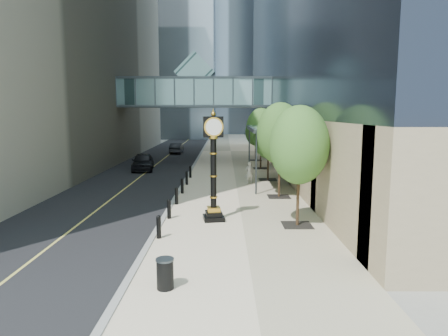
{
  "coord_description": "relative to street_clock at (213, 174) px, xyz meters",
  "views": [
    {
      "loc": [
        0.11,
        -15.54,
        5.43
      ],
      "look_at": [
        0.09,
        4.64,
        2.6
      ],
      "focal_mm": 32.0,
      "sensor_mm": 36.0,
      "label": 1
    }
  ],
  "objects": [
    {
      "name": "ground",
      "position": [
        0.43,
        -3.92,
        -2.4
      ],
      "size": [
        320.0,
        320.0,
        0.0
      ],
      "primitive_type": "plane",
      "color": "gray",
      "rests_on": "ground"
    },
    {
      "name": "road",
      "position": [
        -6.57,
        36.08,
        -2.39
      ],
      "size": [
        8.0,
        180.0,
        0.02
      ],
      "primitive_type": "cube",
      "color": "black",
      "rests_on": "ground"
    },
    {
      "name": "sidewalk",
      "position": [
        1.43,
        36.08,
        -2.37
      ],
      "size": [
        8.0,
        180.0,
        0.06
      ],
      "primitive_type": "cube",
      "color": "beige",
      "rests_on": "ground"
    },
    {
      "name": "curb",
      "position": [
        -2.57,
        36.08,
        -2.36
      ],
      "size": [
        0.25,
        180.0,
        0.07
      ],
      "primitive_type": "cube",
      "color": "gray",
      "rests_on": "ground"
    },
    {
      "name": "distant_tower_c",
      "position": [
        -5.57,
        116.08,
        30.1
      ],
      "size": [
        22.0,
        22.0,
        65.0
      ],
      "primitive_type": "cube",
      "color": "#96A9BC",
      "rests_on": "ground"
    },
    {
      "name": "skywalk",
      "position": [
        -2.57,
        24.08,
        5.31
      ],
      "size": [
        17.0,
        4.2,
        5.8
      ],
      "color": "slate",
      "rests_on": "ground"
    },
    {
      "name": "entrance_canopy",
      "position": [
        3.91,
        10.08,
        1.79
      ],
      "size": [
        3.0,
        8.0,
        4.38
      ],
      "color": "#383F44",
      "rests_on": "ground"
    },
    {
      "name": "bollard_row",
      "position": [
        -2.27,
        5.08,
        -1.89
      ],
      "size": [
        0.2,
        16.2,
        0.9
      ],
      "color": "black",
      "rests_on": "sidewalk"
    },
    {
      "name": "street_trees",
      "position": [
        4.03,
        10.65,
        1.4
      ],
      "size": [
        2.91,
        28.54,
        5.99
      ],
      "color": "black",
      "rests_on": "sidewalk"
    },
    {
      "name": "street_clock",
      "position": [
        0.0,
        0.0,
        0.0
      ],
      "size": [
        1.15,
        1.15,
        5.39
      ],
      "rotation": [
        0.0,
        0.0,
        0.15
      ],
      "color": "black",
      "rests_on": "sidewalk"
    },
    {
      "name": "trash_bin",
      "position": [
        -1.27,
        -7.85,
        -1.89
      ],
      "size": [
        0.55,
        0.55,
        0.9
      ],
      "primitive_type": "cylinder",
      "rotation": [
        0.0,
        0.0,
        0.05
      ],
      "color": "black",
      "rests_on": "sidewalk"
    },
    {
      "name": "pedestrian",
      "position": [
        2.43,
        10.44,
        -1.51
      ],
      "size": [
        0.71,
        0.59,
        1.66
      ],
      "primitive_type": "imported",
      "rotation": [
        0.0,
        0.0,
        3.51
      ],
      "color": "beige",
      "rests_on": "sidewalk"
    },
    {
      "name": "car_near",
      "position": [
        -7.12,
        17.69,
        -1.57
      ],
      "size": [
        2.51,
        4.95,
        1.62
      ],
      "primitive_type": "imported",
      "rotation": [
        0.0,
        0.0,
        0.13
      ],
      "color": "black",
      "rests_on": "road"
    },
    {
      "name": "car_far",
      "position": [
        -5.78,
        33.18,
        -1.69
      ],
      "size": [
        1.51,
        4.21,
        1.38
      ],
      "primitive_type": "imported",
      "rotation": [
        0.0,
        0.0,
        3.13
      ],
      "color": "black",
      "rests_on": "road"
    }
  ]
}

